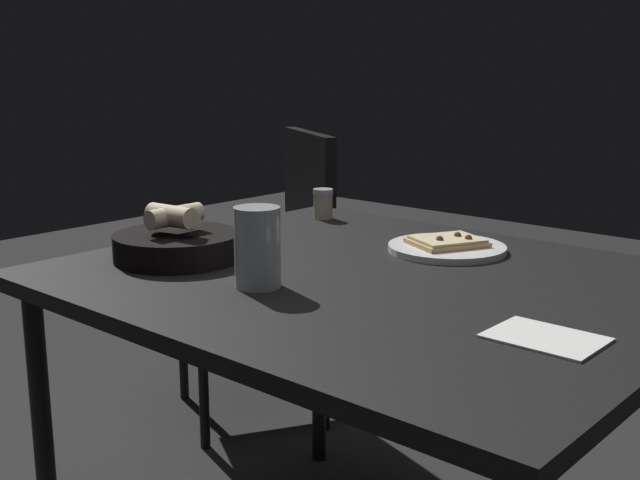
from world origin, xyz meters
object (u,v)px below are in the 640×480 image
object	(u,v)px
dining_table	(374,304)
beer_glass	(257,252)
pizza_plate	(448,247)
pepper_shaker	(323,205)
bread_basket	(177,243)
chair_spare	(276,260)

from	to	relation	value
dining_table	beer_glass	size ratio (longest dim) A/B	7.91
pizza_plate	pepper_shaker	xyz separation A→B (m)	(0.44, -0.10, 0.02)
dining_table	beer_glass	world-z (taller)	beer_glass
pizza_plate	bread_basket	xyz separation A→B (m)	(0.38, 0.43, 0.02)
chair_spare	pizza_plate	bearing A→B (deg)	158.51
bread_basket	chair_spare	bearing A→B (deg)	-58.34
chair_spare	beer_glass	bearing A→B (deg)	132.98
pizza_plate	beer_glass	world-z (taller)	beer_glass
beer_glass	pepper_shaker	xyz separation A→B (m)	(0.34, -0.56, -0.03)
pepper_shaker	chair_spare	world-z (taller)	chair_spare
dining_table	bread_basket	size ratio (longest dim) A/B	4.45
bread_basket	chair_spare	xyz separation A→B (m)	(0.47, -0.76, -0.26)
pizza_plate	pepper_shaker	world-z (taller)	pepper_shaker
beer_glass	chair_spare	xyz separation A→B (m)	(0.74, -0.79, -0.29)
beer_glass	chair_spare	distance (m)	1.12
pepper_shaker	beer_glass	bearing A→B (deg)	120.89
dining_table	chair_spare	bearing A→B (deg)	-34.74
pepper_shaker	chair_spare	xyz separation A→B (m)	(0.40, -0.23, -0.26)
bread_basket	beer_glass	size ratio (longest dim) A/B	1.78
pepper_shaker	chair_spare	bearing A→B (deg)	-29.84
dining_table	chair_spare	size ratio (longest dim) A/B	1.26
bread_basket	beer_glass	distance (m)	0.27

